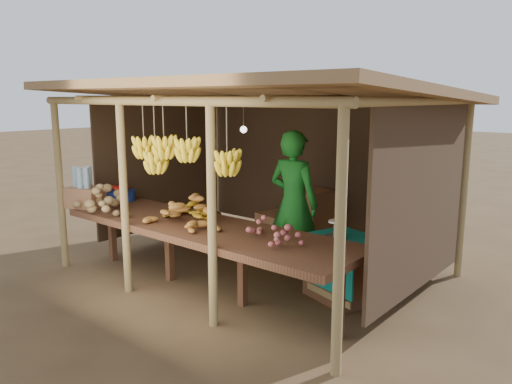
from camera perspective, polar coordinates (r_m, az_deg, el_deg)
The scene contains 13 objects.
ground at distance 6.63m, azimuth 0.00°, elevation -8.95°, with size 60.00×60.00×0.00m, color brown.
stall_structure at distance 6.26m, azimuth 0.40°, elevation 7.87°, with size 4.70×3.50×2.43m.
counter at distance 5.75m, azimuth -6.09°, elevation -4.42°, with size 3.90×1.05×0.80m.
potato_heap at distance 6.57m, azimuth -16.48°, elevation -0.67°, with size 1.05×0.63×0.37m, color #95784D, non-canonical shape.
sweet_potato_heap at distance 5.68m, azimuth -8.20°, elevation -2.17°, with size 0.88×0.53×0.35m, color #B8782F, non-canonical shape.
onion_heap at distance 4.98m, azimuth 1.74°, elevation -3.92°, with size 0.71×0.43×0.35m, color #BC5C5B, non-canonical shape.
banana_pile at distance 6.03m, azimuth -7.63°, elevation -1.43°, with size 0.58×0.35×0.35m, color gold, non-canonical shape.
tomato_basin at distance 7.30m, azimuth -15.20°, elevation -0.27°, with size 0.41×0.41×0.21m.
bottle_box at distance 6.98m, azimuth -18.94°, elevation 0.03°, with size 0.53×0.48×0.54m.
vendor at distance 6.28m, azimuth 4.31°, elevation -1.32°, with size 0.67×0.44×1.85m, color #197122.
tarp_crate at distance 5.73m, azimuth 9.89°, elevation -8.31°, with size 0.94×0.87×0.93m.
carton_stack at distance 7.46m, azimuth 4.99°, elevation -3.53°, with size 1.29×0.59×0.91m.
burlap_sacks at distance 8.27m, azimuth -5.76°, elevation -3.36°, with size 0.73×0.38×0.52m.
Camera 1 is at (4.00, -4.80, 2.24)m, focal length 35.00 mm.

